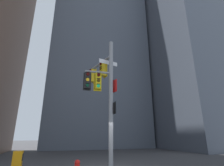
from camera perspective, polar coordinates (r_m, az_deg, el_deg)
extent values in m
cube|color=#4C5460|center=(35.32, 24.55, 14.69)|extent=(15.09, 15.09, 39.26)
cube|color=#4C5460|center=(40.05, -5.66, 21.77)|extent=(15.84, 15.84, 54.07)
cylinder|color=gray|center=(10.16, -0.35, -5.47)|extent=(0.26, 0.26, 7.78)
cylinder|color=gray|center=(12.26, -4.08, 6.66)|extent=(0.91, 2.86, 0.14)
cylinder|color=gray|center=(10.49, -4.69, 3.68)|extent=(1.64, 0.28, 0.14)
cube|color=gold|center=(11.76, -2.28, 4.53)|extent=(0.16, 0.47, 1.14)
cube|color=gold|center=(11.67, -3.08, 4.72)|extent=(0.42, 0.42, 1.00)
cylinder|color=#360605|center=(11.72, -3.90, 6.50)|extent=(0.11, 0.21, 0.20)
cube|color=black|center=(11.76, -3.91, 7.04)|extent=(0.13, 0.23, 0.02)
cylinder|color=#3C2C06|center=(11.58, -3.94, 4.92)|extent=(0.11, 0.21, 0.20)
cube|color=black|center=(11.62, -3.95, 5.47)|extent=(0.13, 0.23, 0.02)
cylinder|color=#19C672|center=(11.45, -3.97, 3.30)|extent=(0.11, 0.21, 0.20)
cube|color=black|center=(11.49, -3.98, 3.86)|extent=(0.13, 0.23, 0.02)
cube|color=gold|center=(13.08, -5.93, 2.31)|extent=(0.16, 0.47, 1.14)
cube|color=gold|center=(13.00, -6.67, 2.46)|extent=(0.42, 0.42, 1.00)
cylinder|color=red|center=(13.04, -7.40, 4.06)|extent=(0.11, 0.21, 0.20)
cube|color=black|center=(13.08, -7.40, 4.56)|extent=(0.13, 0.23, 0.02)
cylinder|color=#3C2C06|center=(12.92, -7.46, 2.62)|extent=(0.11, 0.21, 0.20)
cube|color=black|center=(12.96, -7.46, 3.12)|extent=(0.13, 0.23, 0.02)
cylinder|color=#06311C|center=(12.80, -7.52, 1.15)|extent=(0.11, 0.21, 0.20)
cube|color=black|center=(12.84, -7.52, 1.66)|extent=(0.13, 0.23, 0.02)
cube|color=yellow|center=(10.47, -4.93, 0.25)|extent=(0.48, 0.07, 1.14)
cube|color=yellow|center=(10.29, -4.77, 0.57)|extent=(0.37, 0.37, 1.00)
cylinder|color=#360605|center=(10.22, -4.56, 2.77)|extent=(0.20, 0.08, 0.20)
cube|color=black|center=(10.26, -4.54, 3.41)|extent=(0.23, 0.09, 0.02)
cylinder|color=#3C2C06|center=(10.11, -4.61, 0.91)|extent=(0.20, 0.08, 0.20)
cube|color=black|center=(10.14, -4.59, 1.56)|extent=(0.23, 0.09, 0.02)
cylinder|color=#19C672|center=(10.00, -4.66, -1.00)|extent=(0.20, 0.08, 0.20)
cube|color=black|center=(10.03, -4.63, -0.33)|extent=(0.23, 0.09, 0.02)
cube|color=black|center=(10.41, -8.48, 0.50)|extent=(0.48, 0.07, 1.14)
cube|color=black|center=(10.23, -8.39, 0.81)|extent=(0.37, 0.37, 1.00)
cylinder|color=#360605|center=(10.15, -8.21, 3.04)|extent=(0.20, 0.08, 0.20)
cube|color=black|center=(10.19, -8.17, 3.68)|extent=(0.23, 0.09, 0.02)
cylinder|color=yellow|center=(10.04, -8.29, 1.16)|extent=(0.20, 0.08, 0.20)
cube|color=black|center=(10.07, -8.26, 1.82)|extent=(0.23, 0.09, 0.02)
cylinder|color=#06311C|center=(9.93, -8.38, -0.75)|extent=(0.20, 0.08, 0.20)
cube|color=black|center=(9.96, -8.34, -0.08)|extent=(0.23, 0.09, 0.02)
cube|color=white|center=(11.25, -1.24, 7.00)|extent=(1.34, 0.32, 0.28)
cube|color=#19479E|center=(11.25, -1.24, 7.00)|extent=(1.30, 0.31, 0.24)
cube|color=red|center=(10.49, 0.66, -1.09)|extent=(0.19, 0.62, 0.80)
cube|color=white|center=(10.49, 0.66, -1.09)|extent=(0.18, 0.58, 0.76)
cube|color=black|center=(10.12, 0.86, -8.51)|extent=(0.05, 0.60, 0.72)
cube|color=white|center=(10.12, 0.86, -8.51)|extent=(0.04, 0.56, 0.68)
sphere|color=red|center=(8.18, -11.75, -24.99)|extent=(0.23, 0.23, 0.23)
cube|color=orange|center=(10.64, -29.61, -22.25)|extent=(0.44, 0.36, 1.01)
cube|color=black|center=(10.59, -28.16, -21.36)|extent=(0.01, 0.29, 0.37)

